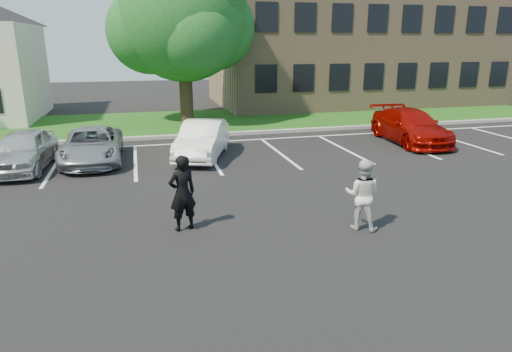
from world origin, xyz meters
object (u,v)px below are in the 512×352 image
at_px(man_black_suit, 182,193).
at_px(car_white_sedan, 202,139).
at_px(tree, 184,20).
at_px(car_silver_west, 23,150).
at_px(car_silver_minivan, 92,145).
at_px(office_building, 370,43).
at_px(car_red_compact, 410,126).
at_px(man_white_shirt, 362,195).

xyz_separation_m(man_black_suit, car_white_sedan, (1.46, 6.91, -0.22)).
xyz_separation_m(tree, car_silver_west, (-6.61, -8.13, -4.66)).
xyz_separation_m(man_black_suit, car_silver_minivan, (-2.58, 7.21, -0.28)).
height_order(man_black_suit, car_white_sedan, man_black_suit).
distance_m(tree, car_white_sedan, 9.20).
xyz_separation_m(office_building, man_black_suit, (-15.72, -20.80, -3.25)).
height_order(tree, man_black_suit, tree).
distance_m(car_silver_west, car_silver_minivan, 2.26).
bearing_deg(office_building, car_red_compact, -110.47).
distance_m(car_white_sedan, car_red_compact, 9.21).
bearing_deg(car_silver_minivan, tree, 60.53).
height_order(tree, car_silver_minivan, tree).
bearing_deg(car_silver_west, car_white_sedan, 5.92).
distance_m(office_building, car_white_sedan, 20.21).
distance_m(office_building, man_black_suit, 26.27).
xyz_separation_m(tree, car_white_sedan, (-0.37, -7.93, -4.66)).
relative_size(man_black_suit, car_white_sedan, 0.43).
height_order(office_building, car_silver_west, office_building).
distance_m(tree, car_silver_minivan, 9.99).
bearing_deg(car_silver_minivan, car_silver_west, -166.42).
bearing_deg(man_black_suit, office_building, -144.08).
bearing_deg(tree, car_silver_west, -129.09).
relative_size(car_silver_minivan, car_red_compact, 0.91).
relative_size(car_silver_west, car_white_sedan, 0.97).
xyz_separation_m(tree, man_black_suit, (-1.83, -14.83, -4.44)).
relative_size(office_building, car_red_compact, 4.54).
distance_m(man_black_suit, car_silver_west, 8.23).
relative_size(man_white_shirt, car_red_compact, 0.34).
bearing_deg(man_black_suit, car_silver_west, -71.52).
bearing_deg(car_silver_west, man_white_shirt, -37.05).
relative_size(man_black_suit, car_silver_west, 0.45).
distance_m(office_building, car_red_compact, 14.86).
bearing_deg(car_silver_minivan, office_building, 37.17).
bearing_deg(car_silver_minivan, car_white_sedan, -3.72).
height_order(car_silver_west, car_white_sedan, car_silver_west).
height_order(man_white_shirt, car_silver_west, man_white_shirt).
distance_m(man_white_shirt, car_white_sedan, 8.35).
bearing_deg(man_white_shirt, car_white_sedan, -37.86).
distance_m(man_white_shirt, car_silver_minivan, 10.58).
distance_m(office_building, man_white_shirt, 24.95).
bearing_deg(office_building, man_black_suit, -127.08).
bearing_deg(car_silver_west, car_red_compact, 6.10).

